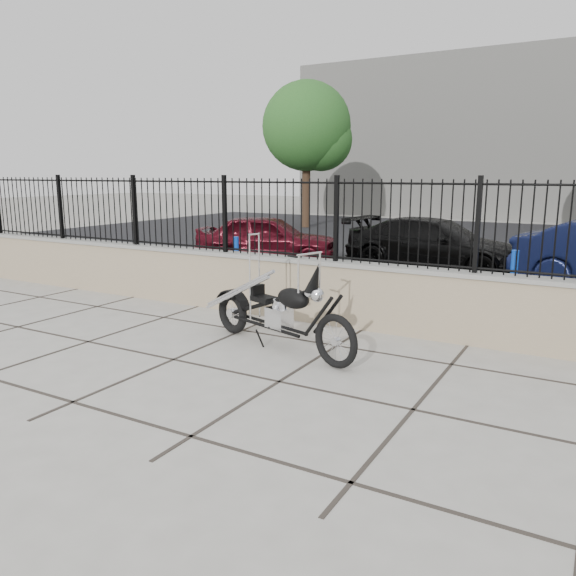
# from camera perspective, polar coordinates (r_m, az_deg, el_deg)

# --- Properties ---
(ground_plane) EXTENTS (90.00, 90.00, 0.00)m
(ground_plane) POSITION_cam_1_polar(r_m,az_deg,el_deg) (7.05, -11.56, -7.15)
(ground_plane) COLOR #99968E
(ground_plane) RESTS_ON ground
(parking_lot) EXTENTS (30.00, 30.00, 0.00)m
(parking_lot) POSITION_cam_1_polar(r_m,az_deg,el_deg) (18.18, 15.29, 4.10)
(parking_lot) COLOR black
(parking_lot) RESTS_ON ground
(retaining_wall) EXTENTS (14.00, 0.36, 0.96)m
(retaining_wall) POSITION_cam_1_polar(r_m,az_deg,el_deg) (8.89, -1.06, 0.18)
(retaining_wall) COLOR gray
(retaining_wall) RESTS_ON ground_plane
(iron_fence) EXTENTS (14.00, 0.08, 1.20)m
(iron_fence) POSITION_cam_1_polar(r_m,az_deg,el_deg) (8.74, -1.09, 7.14)
(iron_fence) COLOR black
(iron_fence) RESTS_ON retaining_wall
(background_building) EXTENTS (22.00, 6.00, 8.00)m
(background_building) POSITION_cam_1_polar(r_m,az_deg,el_deg) (31.85, 22.25, 13.91)
(background_building) COLOR beige
(background_building) RESTS_ON ground_plane
(chopper_motorcycle) EXTENTS (2.50, 1.18, 1.49)m
(chopper_motorcycle) POSITION_cam_1_polar(r_m,az_deg,el_deg) (7.17, -1.19, -0.42)
(chopper_motorcycle) COLOR black
(chopper_motorcycle) RESTS_ON ground_plane
(car_red) EXTENTS (3.88, 2.51, 1.23)m
(car_red) POSITION_cam_1_polar(r_m,az_deg,el_deg) (14.27, -2.09, 5.04)
(car_red) COLOR #4A0A14
(car_red) RESTS_ON parking_lot
(car_black) EXTENTS (4.42, 2.27, 1.23)m
(car_black) POSITION_cam_1_polar(r_m,az_deg,el_deg) (13.37, 14.73, 4.22)
(car_black) COLOR black
(car_black) RESTS_ON parking_lot
(bollard_a) EXTENTS (0.13, 0.13, 0.91)m
(bollard_a) POSITION_cam_1_polar(r_m,az_deg,el_deg) (12.10, -5.27, 3.07)
(bollard_a) COLOR #0B14A5
(bollard_a) RESTS_ON ground_plane
(bollard_b) EXTENTS (0.16, 0.16, 0.99)m
(bollard_b) POSITION_cam_1_polar(r_m,az_deg,el_deg) (10.07, 21.91, 0.79)
(bollard_b) COLOR blue
(bollard_b) RESTS_ON ground_plane
(tree_left) EXTENTS (3.64, 3.64, 6.14)m
(tree_left) POSITION_cam_1_polar(r_m,az_deg,el_deg) (23.93, 1.90, 16.50)
(tree_left) COLOR #382619
(tree_left) RESTS_ON ground_plane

